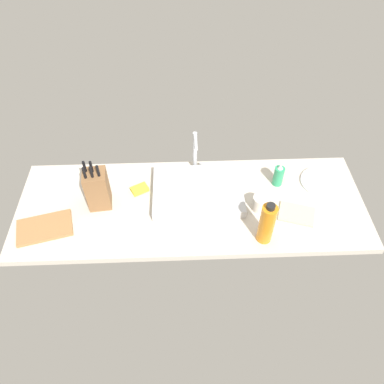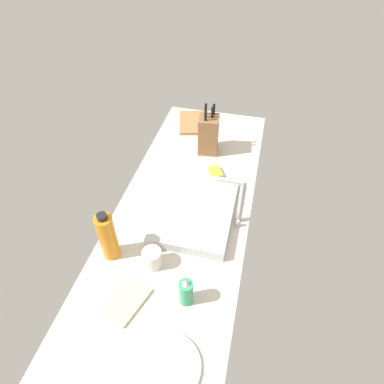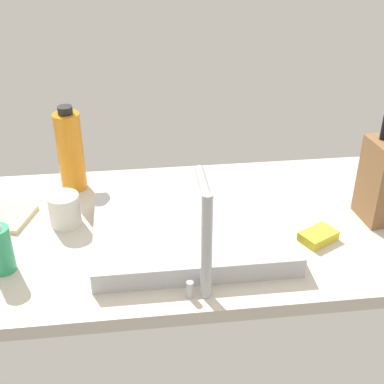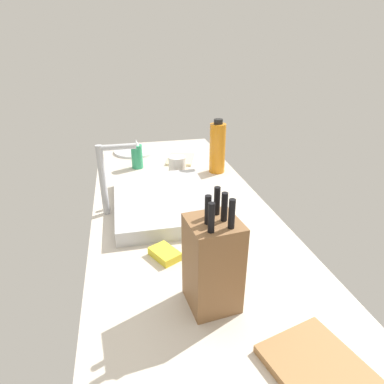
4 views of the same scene
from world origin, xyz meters
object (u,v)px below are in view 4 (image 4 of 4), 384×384
object	(u,v)px
water_bottle	(217,148)
dish_sponge	(165,254)
dish_towel	(181,159)
coffee_mug	(177,165)
sink_basin	(163,201)
soap_bottle	(137,156)
dinner_plate	(136,151)
knife_block	(213,263)
faucet	(106,174)

from	to	relation	value
water_bottle	dish_sponge	distance (cm)	72.70
water_bottle	dish_towel	world-z (taller)	water_bottle
coffee_mug	dish_sponge	xyz separation A→B (cm)	(-64.05, 15.24, -3.11)
sink_basin	soap_bottle	distance (cm)	45.52
sink_basin	dinner_plate	bearing A→B (deg)	4.86
knife_block	dish_sponge	xyz separation A→B (cm)	(20.25, 8.47, -10.39)
knife_block	coffee_mug	size ratio (longest dim) A/B	3.38
faucet	coffee_mug	size ratio (longest dim) A/B	3.01
faucet	knife_block	distance (cm)	57.05
coffee_mug	dish_towel	bearing A→B (deg)	-15.16
knife_block	water_bottle	bearing A→B (deg)	-23.67
dish_towel	coffee_mug	world-z (taller)	coffee_mug
faucet	coffee_mug	world-z (taller)	faucet
dish_towel	sink_basin	bearing A→B (deg)	162.11
sink_basin	dinner_plate	world-z (taller)	sink_basin
dish_sponge	dish_towel	bearing A→B (deg)	-13.79
soap_bottle	dinner_plate	bearing A→B (deg)	-1.20
faucet	dinner_plate	world-z (taller)	faucet
faucet	dish_sponge	size ratio (longest dim) A/B	2.88
water_bottle	dish_sponge	world-z (taller)	water_bottle
soap_bottle	water_bottle	distance (cm)	39.96
soap_bottle	coffee_mug	world-z (taller)	soap_bottle
sink_basin	knife_block	bearing A→B (deg)	-174.98
dish_sponge	knife_block	bearing A→B (deg)	-157.29
soap_bottle	dinner_plate	size ratio (longest dim) A/B	0.60
dinner_plate	coffee_mug	world-z (taller)	coffee_mug
soap_bottle	water_bottle	bearing A→B (deg)	-110.25
coffee_mug	knife_block	bearing A→B (deg)	175.41
dinner_plate	coffee_mug	distance (cm)	42.26
sink_basin	coffee_mug	size ratio (longest dim) A/B	5.62
dinner_plate	dish_towel	size ratio (longest dim) A/B	1.33
faucet	soap_bottle	world-z (taller)	faucet
sink_basin	dish_towel	world-z (taller)	sink_basin
knife_block	dish_towel	xyz separation A→B (cm)	(103.08, -11.86, -10.99)
knife_block	coffee_mug	distance (cm)	84.89
knife_block	soap_bottle	size ratio (longest dim) A/B	2.01
soap_bottle	dish_sponge	xyz separation A→B (cm)	(-76.78, -2.64, -5.13)
dish_sponge	faucet	bearing A→B (deg)	26.44
dish_towel	knife_block	bearing A→B (deg)	173.44
dish_towel	coffee_mug	bearing A→B (deg)	164.84
soap_bottle	dish_towel	bearing A→B (deg)	-75.25
soap_bottle	sink_basin	bearing A→B (deg)	-171.72
knife_block	dish_towel	distance (cm)	104.34
knife_block	water_bottle	distance (cm)	87.30
dish_towel	faucet	bearing A→B (deg)	145.10
dish_towel	coffee_mug	distance (cm)	19.81
sink_basin	dish_sponge	bearing A→B (deg)	173.05
sink_basin	soap_bottle	bearing A→B (deg)	8.28
dish_towel	dish_sponge	xyz separation A→B (cm)	(-82.83, 20.33, 0.60)
dinner_plate	faucet	bearing A→B (deg)	169.26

